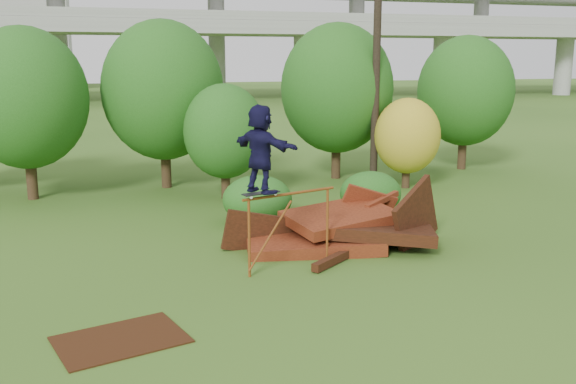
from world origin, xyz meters
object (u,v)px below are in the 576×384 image
object	(u,v)px
flat_plate	(121,340)
scrap_pile	(342,230)
skater	(261,149)
utility_pole	(376,58)

from	to	relation	value
flat_plate	scrap_pile	bearing A→B (deg)	36.80
scrap_pile	flat_plate	bearing A→B (deg)	-143.20
skater	utility_pole	size ratio (longest dim) A/B	0.20
scrap_pile	flat_plate	size ratio (longest dim) A/B	2.82
skater	flat_plate	distance (m)	4.98
scrap_pile	utility_pole	distance (m)	9.17
skater	utility_pole	distance (m)	10.95
scrap_pile	skater	size ratio (longest dim) A/B	3.08
scrap_pile	skater	xyz separation A→B (m)	(-2.51, -1.57, 2.41)
scrap_pile	flat_plate	world-z (taller)	scrap_pile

